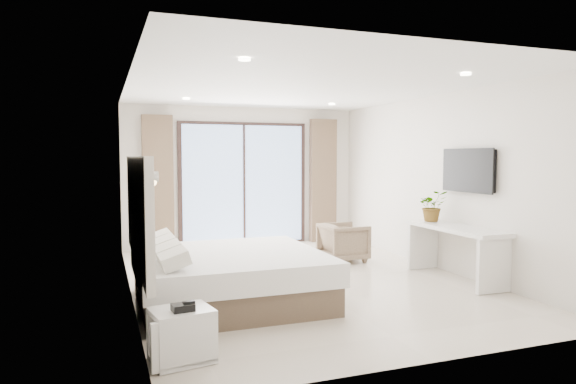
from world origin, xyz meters
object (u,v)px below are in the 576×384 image
Objects in this scene: console_desk at (455,240)px; armchair at (344,240)px; nightstand at (182,335)px; bed at (228,277)px.

armchair is (-0.90, 1.71, -0.22)m from console_desk.
console_desk is 1.95m from armchair.
nightstand is at bearing 134.63° from armchair.
bed reaches higher than nightstand.
nightstand is 4.57m from armchair.
console_desk is (4.05, 1.59, 0.34)m from nightstand.
nightstand is 4.37m from console_desk.
nightstand is 0.33× the size of console_desk.
console_desk is (3.27, 0.01, 0.25)m from bed.
bed is at bearing 53.89° from nightstand.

